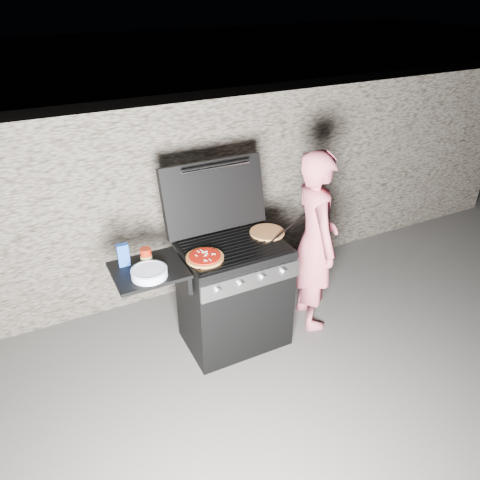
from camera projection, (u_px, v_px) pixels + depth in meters
name	position (u px, v px, depth m)	size (l,w,h in m)	color
ground	(235.00, 338.00, 3.98)	(50.00, 50.00, 0.00)	#4B4946
stone_wall	(185.00, 196.00, 4.35)	(8.00, 0.35, 1.80)	gray
gas_grill	(206.00, 303.00, 3.66)	(1.34, 0.79, 0.91)	black
pizza_topped	(205.00, 257.00, 3.36)	(0.27, 0.27, 0.03)	gold
pizza_plain	(267.00, 232.00, 3.70)	(0.28, 0.28, 0.01)	#E5AF62
sauce_jar	(146.00, 256.00, 3.30)	(0.08, 0.08, 0.12)	maroon
blue_carton	(123.00, 255.00, 3.27)	(0.08, 0.05, 0.17)	#18409F
plate_stack	(149.00, 273.00, 3.18)	(0.25, 0.25, 0.06)	white
person	(315.00, 242.00, 3.84)	(0.57, 0.38, 1.57)	#D45F6F
tongs	(289.00, 227.00, 3.70)	(0.01, 0.01, 0.49)	black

